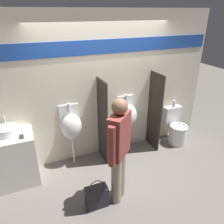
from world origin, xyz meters
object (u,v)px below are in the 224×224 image
at_px(urinal_near_counter, 71,127).
at_px(cell_phone, 21,137).
at_px(shopping_bag, 97,197).
at_px(person_in_vest, 119,148).
at_px(toilet, 176,129).
at_px(urinal_far, 128,116).
at_px(sink_basin, 6,131).

bearing_deg(urinal_near_counter, cell_phone, -163.72).
bearing_deg(shopping_bag, cell_phone, 134.11).
bearing_deg(person_in_vest, cell_phone, 101.85).
distance_m(toilet, person_in_vest, 2.15).
xyz_separation_m(cell_phone, urinal_near_counter, (0.83, 0.24, -0.12)).
bearing_deg(urinal_far, cell_phone, -172.93).
relative_size(cell_phone, urinal_near_counter, 0.12).
relative_size(cell_phone, person_in_vest, 0.08).
height_order(cell_phone, shopping_bag, cell_phone).
xyz_separation_m(cell_phone, person_in_vest, (1.25, -0.89, 0.02)).
height_order(urinal_near_counter, person_in_vest, person_in_vest).
bearing_deg(cell_phone, person_in_vest, -35.43).
bearing_deg(person_in_vest, urinal_far, 15.30).
relative_size(cell_phone, shopping_bag, 0.29).
xyz_separation_m(urinal_near_counter, shopping_bag, (0.06, -1.15, -0.60)).
distance_m(cell_phone, person_in_vest, 1.53).
bearing_deg(urinal_far, person_in_vest, -121.98).
height_order(urinal_near_counter, toilet, urinal_near_counter).
height_order(urinal_far, shopping_bag, urinal_far).
distance_m(urinal_near_counter, urinal_far, 1.12).
bearing_deg(toilet, sink_basin, 178.68).
bearing_deg(sink_basin, urinal_near_counter, 4.32).
xyz_separation_m(urinal_far, toilet, (1.12, -0.15, -0.46)).
xyz_separation_m(urinal_near_counter, urinal_far, (1.12, 0.00, 0.00)).
distance_m(cell_phone, toilet, 3.13).
height_order(sink_basin, toilet, sink_basin).
bearing_deg(cell_phone, shopping_bag, -45.89).
xyz_separation_m(cell_phone, toilet, (3.07, 0.09, -0.58)).
relative_size(urinal_near_counter, shopping_bag, 2.49).
relative_size(toilet, shopping_bag, 1.91).
xyz_separation_m(person_in_vest, shopping_bag, (-0.36, -0.03, -0.74)).
bearing_deg(shopping_bag, toilet, 24.60).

